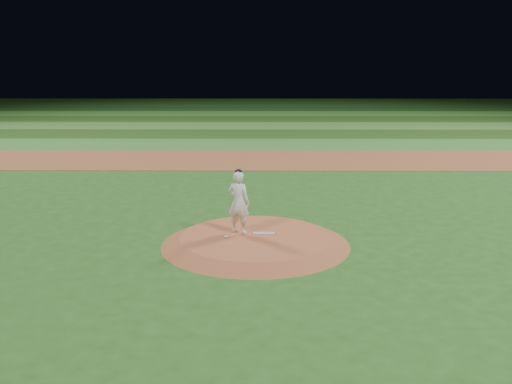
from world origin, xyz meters
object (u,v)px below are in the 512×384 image
at_px(pitchers_mound, 256,240).
at_px(pitching_rubber, 264,233).
at_px(rosin_bag, 226,237).
at_px(pitcher_on_mound, 239,202).

height_order(pitchers_mound, pitching_rubber, pitching_rubber).
relative_size(pitchers_mound, rosin_bag, 51.25).
bearing_deg(pitching_rubber, pitchers_mound, -138.05).
height_order(pitching_rubber, rosin_bag, rosin_bag).
distance_m(pitchers_mound, pitcher_on_mound, 1.23).
distance_m(pitching_rubber, pitcher_on_mound, 1.20).
height_order(pitchers_mound, pitcher_on_mound, pitcher_on_mound).
xyz_separation_m(pitchers_mound, pitching_rubber, (0.25, 0.22, 0.14)).
xyz_separation_m(pitching_rubber, pitcher_on_mound, (-0.75, 0.10, 0.93)).
bearing_deg(pitcher_on_mound, pitchers_mound, -32.74).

